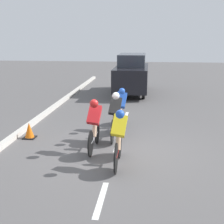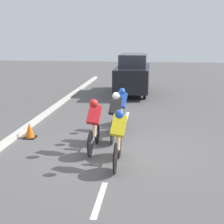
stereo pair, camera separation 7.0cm
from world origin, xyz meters
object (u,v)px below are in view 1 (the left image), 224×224
(cyclist_blue, at_px, (121,107))
(support_car, at_px, (132,74))
(cyclist_black, at_px, (115,115))
(cyclist_red, at_px, (94,123))
(cyclist_yellow, at_px, (119,137))
(traffic_cone, at_px, (29,131))

(cyclist_blue, xyz_separation_m, support_car, (0.03, -6.71, 0.32))
(cyclist_black, relative_size, support_car, 0.39)
(cyclist_red, relative_size, cyclist_blue, 1.06)
(cyclist_blue, bearing_deg, cyclist_red, 76.11)
(cyclist_blue, bearing_deg, cyclist_yellow, 94.38)
(cyclist_red, height_order, traffic_cone, cyclist_red)
(cyclist_black, height_order, cyclist_blue, cyclist_black)
(cyclist_black, distance_m, cyclist_yellow, 2.01)
(traffic_cone, bearing_deg, cyclist_black, -175.46)
(cyclist_red, distance_m, support_car, 8.84)
(cyclist_black, bearing_deg, cyclist_blue, -93.97)
(traffic_cone, bearing_deg, cyclist_yellow, 148.71)
(cyclist_red, xyz_separation_m, support_car, (-0.50, -8.82, 0.29))
(cyclist_black, xyz_separation_m, support_car, (-0.05, -7.80, 0.29))
(traffic_cone, bearing_deg, cyclist_red, 159.38)
(cyclist_red, bearing_deg, cyclist_yellow, 128.18)
(cyclist_yellow, relative_size, support_car, 0.38)
(support_car, relative_size, traffic_cone, 9.04)
(cyclist_yellow, bearing_deg, traffic_cone, -31.29)
(cyclist_yellow, xyz_separation_m, cyclist_blue, (0.24, -3.08, 0.00))
(cyclist_black, xyz_separation_m, cyclist_yellow, (-0.31, 1.99, -0.02))
(support_car, height_order, traffic_cone, support_car)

